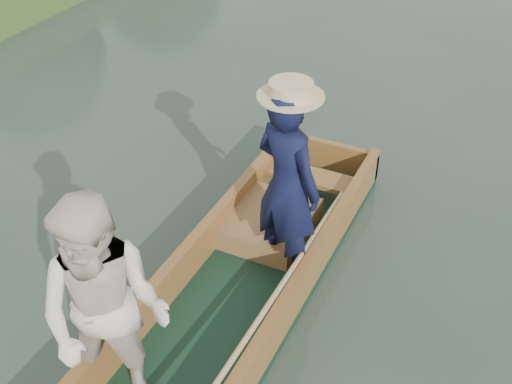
% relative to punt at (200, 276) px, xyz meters
% --- Properties ---
extents(ground, '(120.00, 120.00, 0.00)m').
position_rel_punt_xyz_m(ground, '(0.07, 0.23, -0.69)').
color(ground, '#283D30').
rests_on(ground, ground).
extents(punt, '(1.38, 5.00, 1.91)m').
position_rel_punt_xyz_m(punt, '(0.00, 0.00, 0.00)').
color(punt, '#133220').
rests_on(punt, ground).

